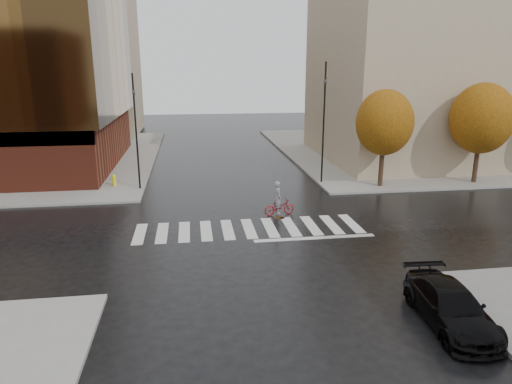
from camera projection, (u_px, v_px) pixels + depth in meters
ground at (250, 232)px, 23.01m from camera, size 120.00×120.00×0.00m
sidewalk_ne at (429, 149)px, 45.93m from camera, size 30.00×30.00×0.15m
crosswalk at (249, 228)px, 23.49m from camera, size 12.00×3.00×0.01m
building_ne_tan at (420, 53)px, 39.15m from camera, size 16.00×16.00×18.00m
building_nw_far at (73, 48)px, 53.41m from camera, size 14.00×12.00×20.00m
tree_ne_a at (384, 123)px, 30.27m from camera, size 3.80×3.80×6.50m
tree_ne_b at (482, 119)px, 31.19m from camera, size 4.20×4.20×6.89m
sedan at (450, 306)px, 14.63m from camera, size 2.04×4.48×1.27m
cyclist at (279, 204)px, 25.49m from camera, size 1.79×0.87×1.95m
traffic_light_nw at (136, 124)px, 29.55m from camera, size 0.20×0.17×7.52m
traffic_light_ne at (324, 114)px, 31.15m from camera, size 0.23×0.25×8.24m
fire_hydrant at (114, 179)px, 31.28m from camera, size 0.28×0.28×0.78m
manhole at (279, 218)px, 25.18m from camera, size 0.71×0.71×0.01m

